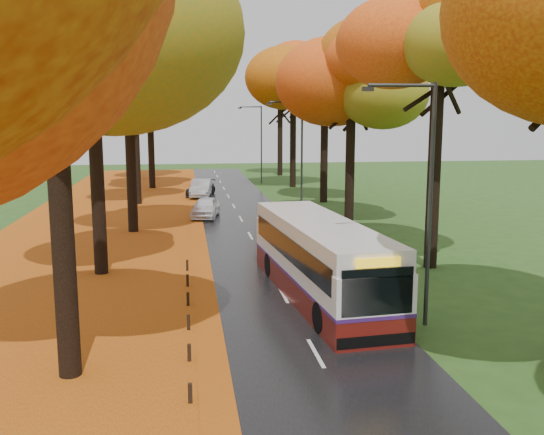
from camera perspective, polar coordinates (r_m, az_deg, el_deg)
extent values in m
cube|color=black|center=(36.46, -2.22, -1.45)|extent=(6.50, 90.00, 0.04)
cube|color=silver|center=(36.46, -2.22, -1.41)|extent=(0.12, 90.00, 0.01)
cube|color=maroon|center=(36.66, -16.36, -1.79)|extent=(12.00, 90.00, 0.02)
cube|color=#C07413|center=(36.27, -7.02, -1.53)|extent=(0.90, 90.00, 0.01)
cylinder|color=black|center=(16.63, -19.19, -0.21)|extent=(0.60, 0.60, 8.58)
ellipsoid|color=orange|center=(16.64, -20.24, 18.30)|extent=(9.20, 9.20, 7.18)
cylinder|color=black|center=(27.47, -16.16, 4.19)|extent=(0.60, 0.60, 9.15)
ellipsoid|color=orange|center=(27.58, -16.73, 16.10)|extent=(8.00, 8.00, 6.24)
cylinder|color=black|center=(37.36, -13.13, 4.74)|extent=(0.60, 0.60, 8.00)
ellipsoid|color=orange|center=(37.30, -13.43, 12.41)|extent=(9.20, 9.20, 7.18)
cylinder|color=black|center=(49.32, -12.68, 6.19)|extent=(0.60, 0.60, 8.58)
ellipsoid|color=orange|center=(49.33, -12.91, 12.41)|extent=(8.00, 8.00, 6.24)
cylinder|color=black|center=(60.24, -11.32, 7.07)|extent=(0.60, 0.60, 9.15)
ellipsoid|color=orange|center=(60.28, -11.50, 12.50)|extent=(9.20, 9.20, 7.18)
cylinder|color=black|center=(70.27, -11.37, 6.92)|extent=(0.60, 0.60, 8.00)
ellipsoid|color=orange|center=(70.24, -11.51, 10.99)|extent=(8.00, 8.00, 6.24)
cylinder|color=black|center=(28.50, 15.02, 4.48)|extent=(0.60, 0.60, 9.22)
ellipsoid|color=orange|center=(28.61, 15.53, 16.05)|extent=(8.20, 8.20, 6.40)
cylinder|color=black|center=(39.65, 7.36, 5.31)|extent=(0.60, 0.60, 8.19)
ellipsoid|color=orange|center=(39.62, 7.52, 12.71)|extent=(9.20, 9.20, 7.18)
cylinder|color=black|center=(49.46, 4.94, 6.46)|extent=(0.60, 0.60, 8.70)
ellipsoid|color=orange|center=(49.47, 5.03, 12.77)|extent=(8.20, 8.20, 6.40)
cylinder|color=black|center=(60.09, 1.99, 7.27)|extent=(0.60, 0.60, 9.22)
ellipsoid|color=orange|center=(60.15, 2.02, 12.76)|extent=(9.20, 9.20, 7.18)
cylinder|color=black|center=(72.04, 0.76, 7.24)|extent=(0.60, 0.60, 8.19)
ellipsoid|color=orange|center=(72.02, 0.77, 11.31)|extent=(8.20, 8.20, 6.40)
cube|color=black|center=(15.52, -7.71, -16.09)|extent=(0.11, 0.11, 0.52)
cube|color=black|center=(17.90, -7.80, -12.51)|extent=(0.11, 0.11, 0.52)
cube|color=black|center=(20.33, -7.86, -9.77)|extent=(0.11, 0.11, 0.52)
cube|color=black|center=(22.81, -7.91, -7.63)|extent=(0.11, 0.11, 0.52)
cube|color=black|center=(25.30, -7.95, -5.90)|extent=(0.11, 0.11, 0.52)
cube|color=black|center=(27.82, -7.98, -4.49)|extent=(0.11, 0.11, 0.52)
cylinder|color=#333538|center=(20.42, 14.65, 0.91)|extent=(0.14, 0.14, 8.00)
cylinder|color=#333538|center=(19.83, 12.13, 12.07)|extent=(2.20, 0.11, 0.11)
cube|color=#333538|center=(19.48, 9.01, 11.86)|extent=(0.35, 0.18, 0.14)
cylinder|color=#333538|center=(41.47, 2.82, 5.42)|extent=(0.14, 0.14, 8.00)
cylinder|color=#333538|center=(41.18, 1.33, 10.83)|extent=(2.20, 0.11, 0.11)
cube|color=#333538|center=(41.01, -0.21, 10.67)|extent=(0.35, 0.18, 0.14)
cylinder|color=#333538|center=(63.17, -1.01, 6.83)|extent=(0.14, 0.14, 8.00)
cylinder|color=#333538|center=(62.98, -2.03, 10.37)|extent=(2.20, 0.11, 0.11)
cube|color=#333538|center=(62.87, -3.04, 10.25)|extent=(0.35, 0.18, 0.14)
cube|color=#58120D|center=(23.63, 4.45, -6.34)|extent=(3.55, 11.43, 0.92)
cube|color=silver|center=(23.35, 4.48, -3.69)|extent=(3.55, 11.43, 1.33)
cube|color=silver|center=(23.14, 4.52, -1.22)|extent=(3.48, 11.20, 0.72)
cube|color=#3B1B60|center=(23.50, 4.46, -5.14)|extent=(3.57, 11.46, 0.12)
cube|color=black|center=(23.26, 4.50, -2.70)|extent=(3.50, 10.54, 0.87)
cube|color=black|center=(18.23, 9.89, -6.93)|extent=(2.25, 0.26, 1.43)
cube|color=yellow|center=(18.00, 9.97, -4.21)|extent=(1.41, 0.18, 0.29)
cube|color=black|center=(18.73, 9.73, -11.33)|extent=(2.51, 0.34, 0.36)
cylinder|color=black|center=(19.80, 4.62, -9.35)|extent=(0.38, 1.04, 1.02)
cylinder|color=black|center=(20.60, 10.84, -8.74)|extent=(0.38, 1.04, 1.02)
cylinder|color=black|center=(26.47, -0.18, -4.47)|extent=(0.38, 1.04, 1.02)
cylinder|color=black|center=(27.07, 4.62, -4.18)|extent=(0.38, 1.04, 1.02)
imported|color=white|center=(42.01, -6.27, 0.95)|extent=(2.37, 4.33, 1.40)
imported|color=#B0B3B8|center=(52.83, -6.68, 2.76)|extent=(2.17, 4.76, 1.51)
imported|color=black|center=(53.81, -6.71, 2.75)|extent=(3.04, 4.73, 1.28)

